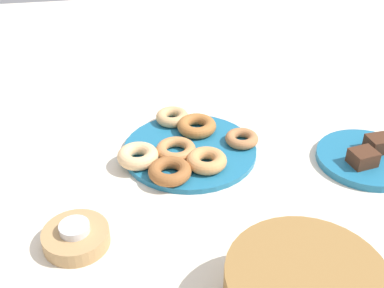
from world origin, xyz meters
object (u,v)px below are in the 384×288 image
(donut_6, at_px, (172,117))
(donut_2, at_px, (170,171))
(donut_0, at_px, (176,150))
(tealight, at_px, (74,228))
(donut_plate, at_px, (190,150))
(donut_5, at_px, (138,156))
(donut_1, at_px, (242,139))
(cake_plate, at_px, (367,159))
(donut_4, at_px, (197,126))
(candle_holder, at_px, (76,237))
(brownie_near, at_px, (379,144))
(donut_3, at_px, (207,161))
(brownie_far, at_px, (363,158))

(donut_6, bearing_deg, donut_2, 80.62)
(donut_0, bearing_deg, tealight, 46.99)
(donut_plate, relative_size, tealight, 5.67)
(donut_5, bearing_deg, donut_1, -172.64)
(cake_plate, distance_m, tealight, 0.64)
(donut_4, height_order, tealight, tealight)
(cake_plate, distance_m, candle_holder, 0.64)
(tealight, bearing_deg, donut_4, -131.15)
(donut_6, distance_m, brownie_near, 0.48)
(cake_plate, bearing_deg, brownie_near, -153.43)
(donut_0, bearing_deg, candle_holder, 46.99)
(donut_5, height_order, donut_6, donut_5)
(donut_2, height_order, donut_3, donut_3)
(donut_4, bearing_deg, candle_holder, 48.85)
(tealight, bearing_deg, donut_6, -121.33)
(donut_plate, bearing_deg, donut_2, 59.06)
(donut_0, distance_m, candle_holder, 0.31)
(candle_holder, relative_size, tealight, 2.22)
(donut_6, distance_m, cake_plate, 0.46)
(donut_3, relative_size, cake_plate, 0.40)
(donut_plate, xyz_separation_m, donut_1, (-0.12, 0.00, 0.02))
(donut_3, height_order, donut_6, donut_3)
(donut_2, distance_m, brownie_near, 0.47)
(donut_6, height_order, tealight, tealight)
(donut_0, bearing_deg, donut_4, -125.76)
(donut_3, distance_m, brownie_near, 0.39)
(donut_0, height_order, brownie_far, brownie_far)
(cake_plate, distance_m, brownie_far, 0.05)
(donut_2, bearing_deg, brownie_near, -178.74)
(donut_5, relative_size, cake_plate, 0.41)
(tealight, bearing_deg, donut_plate, -134.99)
(donut_1, height_order, cake_plate, donut_1)
(donut_plate, height_order, brownie_far, brownie_far)
(donut_plate, xyz_separation_m, tealight, (0.25, 0.25, 0.03))
(donut_2, xyz_separation_m, tealight, (0.19, 0.15, 0.01))
(donut_0, height_order, brownie_near, brownie_near)
(brownie_far, xyz_separation_m, tealight, (0.59, 0.11, 0.00))
(donut_0, height_order, donut_1, donut_0)
(donut_3, distance_m, donut_5, 0.15)
(donut_5, height_order, candle_holder, donut_5)
(donut_4, relative_size, brownie_far, 1.75)
(donut_plate, height_order, brownie_near, brownie_near)
(donut_2, relative_size, donut_3, 1.04)
(donut_0, height_order, donut_2, donut_2)
(donut_0, xyz_separation_m, tealight, (0.21, 0.23, 0.01))
(donut_2, xyz_separation_m, brownie_far, (-0.41, 0.03, 0.01))
(donut_2, xyz_separation_m, donut_4, (-0.09, -0.17, 0.00))
(brownie_near, height_order, brownie_far, same)
(donut_plate, relative_size, candle_holder, 2.55)
(candle_holder, bearing_deg, brownie_far, -169.05)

